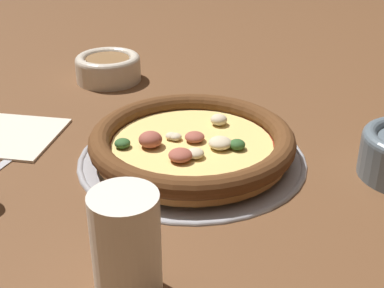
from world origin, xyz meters
name	(u,v)px	position (x,y,z in m)	size (l,w,h in m)	color
ground_plane	(192,159)	(0.00, 0.00, 0.00)	(3.00, 3.00, 0.00)	brown
pizza_tray	(192,157)	(0.00, 0.00, 0.00)	(0.32, 0.32, 0.01)	#9E9EA3
pizza	(192,142)	(0.00, 0.00, 0.03)	(0.28, 0.28, 0.04)	#BC7F42
bowl_far	(108,67)	(0.12, 0.33, 0.03)	(0.12, 0.12, 0.05)	beige
drinking_cup	(126,247)	(-0.23, -0.14, 0.06)	(0.06, 0.06, 0.11)	silver
napkin	(13,135)	(-0.13, 0.24, 0.00)	(0.19, 0.18, 0.01)	beige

